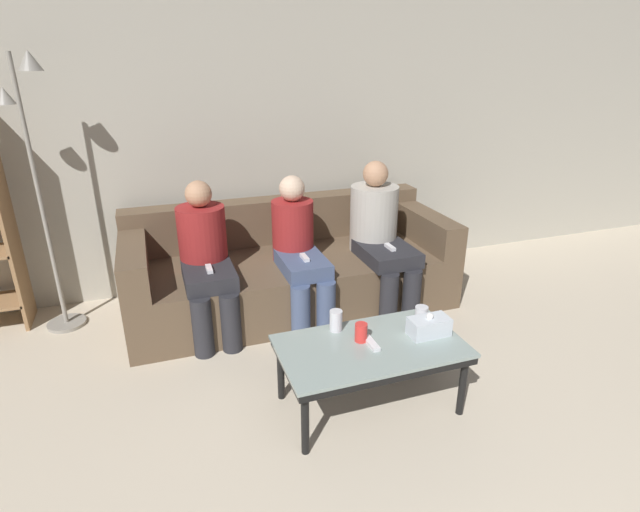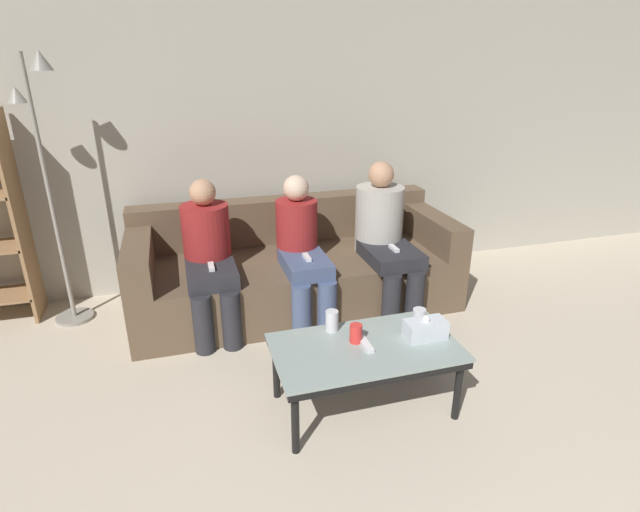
# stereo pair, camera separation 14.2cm
# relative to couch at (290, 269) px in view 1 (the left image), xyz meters

# --- Properties ---
(wall_back) EXTENTS (12.00, 0.06, 2.60)m
(wall_back) POSITION_rel_couch_xyz_m (0.00, 0.56, 1.02)
(wall_back) COLOR #B7B2A3
(wall_back) RESTS_ON ground_plane
(couch) EXTENTS (2.38, 0.96, 0.75)m
(couch) POSITION_rel_couch_xyz_m (0.00, 0.00, 0.00)
(couch) COLOR brown
(couch) RESTS_ON ground_plane
(coffee_table) EXTENTS (0.97, 0.55, 0.39)m
(coffee_table) POSITION_rel_couch_xyz_m (0.06, -1.35, 0.07)
(coffee_table) COLOR #8C9E99
(coffee_table) RESTS_ON ground_plane
(cup_near_left) EXTENTS (0.07, 0.07, 0.10)m
(cup_near_left) POSITION_rel_couch_xyz_m (0.02, -1.29, 0.16)
(cup_near_left) COLOR red
(cup_near_left) RESTS_ON coffee_table
(cup_near_right) EXTENTS (0.07, 0.07, 0.12)m
(cup_near_right) POSITION_rel_couch_xyz_m (-0.06, -1.15, 0.17)
(cup_near_right) COLOR silver
(cup_near_right) RESTS_ON coffee_table
(cup_far_center) EXTENTS (0.07, 0.07, 0.09)m
(cup_far_center) POSITION_rel_couch_xyz_m (0.43, -1.21, 0.16)
(cup_far_center) COLOR silver
(cup_far_center) RESTS_ON coffee_table
(tissue_box) EXTENTS (0.22, 0.12, 0.13)m
(tissue_box) POSITION_rel_couch_xyz_m (0.39, -1.36, 0.16)
(tissue_box) COLOR silver
(tissue_box) RESTS_ON coffee_table
(game_remote) EXTENTS (0.04, 0.15, 0.02)m
(game_remote) POSITION_rel_couch_xyz_m (0.06, -1.35, 0.12)
(game_remote) COLOR white
(game_remote) RESTS_ON coffee_table
(standing_lamp) EXTENTS (0.31, 0.26, 1.83)m
(standing_lamp) POSITION_rel_couch_xyz_m (-1.60, 0.18, 0.85)
(standing_lamp) COLOR gray
(standing_lamp) RESTS_ON ground_plane
(seated_person_left_end) EXTENTS (0.33, 0.66, 1.04)m
(seated_person_left_end) POSITION_rel_couch_xyz_m (-0.64, -0.21, 0.27)
(seated_person_left_end) COLOR #28282D
(seated_person_left_end) RESTS_ON ground_plane
(seated_person_mid_left) EXTENTS (0.31, 0.68, 1.02)m
(seated_person_mid_left) POSITION_rel_couch_xyz_m (0.00, -0.24, 0.26)
(seated_person_mid_left) COLOR #47567A
(seated_person_mid_left) RESTS_ON ground_plane
(seated_person_mid_right) EXTENTS (0.36, 0.73, 1.09)m
(seated_person_mid_right) POSITION_rel_couch_xyz_m (0.64, -0.21, 0.30)
(seated_person_mid_right) COLOR #28282D
(seated_person_mid_right) RESTS_ON ground_plane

